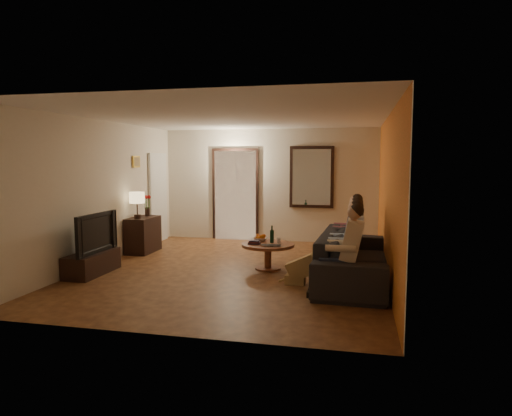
% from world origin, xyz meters
% --- Properties ---
extents(floor, '(5.00, 6.00, 0.01)m').
position_xyz_m(floor, '(0.00, 0.00, 0.00)').
color(floor, '#462412').
rests_on(floor, ground).
extents(ceiling, '(5.00, 6.00, 0.01)m').
position_xyz_m(ceiling, '(0.00, 0.00, 2.60)').
color(ceiling, white).
rests_on(ceiling, back_wall).
extents(back_wall, '(5.00, 0.02, 2.60)m').
position_xyz_m(back_wall, '(0.00, 3.00, 1.30)').
color(back_wall, beige).
rests_on(back_wall, floor).
extents(front_wall, '(5.00, 0.02, 2.60)m').
position_xyz_m(front_wall, '(0.00, -3.00, 1.30)').
color(front_wall, beige).
rests_on(front_wall, floor).
extents(left_wall, '(0.02, 6.00, 2.60)m').
position_xyz_m(left_wall, '(-2.50, 0.00, 1.30)').
color(left_wall, beige).
rests_on(left_wall, floor).
extents(right_wall, '(0.02, 6.00, 2.60)m').
position_xyz_m(right_wall, '(2.50, 0.00, 1.30)').
color(right_wall, beige).
rests_on(right_wall, floor).
extents(orange_accent, '(0.01, 6.00, 2.60)m').
position_xyz_m(orange_accent, '(2.49, 0.00, 1.30)').
color(orange_accent, '#B86A1F').
rests_on(orange_accent, right_wall).
extents(kitchen_doorway, '(1.00, 0.06, 2.10)m').
position_xyz_m(kitchen_doorway, '(-0.80, 2.98, 1.05)').
color(kitchen_doorway, '#FFE0A5').
rests_on(kitchen_doorway, floor).
extents(door_trim, '(1.12, 0.04, 2.22)m').
position_xyz_m(door_trim, '(-0.80, 2.97, 1.05)').
color(door_trim, black).
rests_on(door_trim, floor).
extents(fridge_glimpse, '(0.45, 0.03, 1.70)m').
position_xyz_m(fridge_glimpse, '(-0.55, 2.98, 0.90)').
color(fridge_glimpse, silver).
rests_on(fridge_glimpse, floor).
extents(mirror_frame, '(1.00, 0.05, 1.40)m').
position_xyz_m(mirror_frame, '(1.00, 2.96, 1.50)').
color(mirror_frame, black).
rests_on(mirror_frame, back_wall).
extents(mirror_glass, '(0.86, 0.02, 1.26)m').
position_xyz_m(mirror_glass, '(1.00, 2.93, 1.50)').
color(mirror_glass, white).
rests_on(mirror_glass, back_wall).
extents(white_door, '(0.06, 0.85, 2.04)m').
position_xyz_m(white_door, '(-2.46, 2.30, 1.02)').
color(white_door, white).
rests_on(white_door, floor).
extents(framed_art, '(0.03, 0.28, 0.24)m').
position_xyz_m(framed_art, '(-2.47, 1.30, 1.85)').
color(framed_art, '#B28C33').
rests_on(framed_art, left_wall).
extents(art_canvas, '(0.01, 0.22, 0.18)m').
position_xyz_m(art_canvas, '(-2.46, 1.30, 1.85)').
color(art_canvas, brown).
rests_on(art_canvas, left_wall).
extents(dresser, '(0.45, 0.81, 0.72)m').
position_xyz_m(dresser, '(-2.25, 1.08, 0.36)').
color(dresser, black).
rests_on(dresser, floor).
extents(table_lamp, '(0.30, 0.30, 0.54)m').
position_xyz_m(table_lamp, '(-2.25, 0.86, 0.99)').
color(table_lamp, beige).
rests_on(table_lamp, dresser).
extents(flower_vase, '(0.14, 0.14, 0.44)m').
position_xyz_m(flower_vase, '(-2.25, 1.30, 0.94)').
color(flower_vase, '#AC1312').
rests_on(flower_vase, dresser).
extents(tv_stand, '(0.45, 1.08, 0.36)m').
position_xyz_m(tv_stand, '(-2.25, -0.77, 0.18)').
color(tv_stand, black).
rests_on(tv_stand, floor).
extents(tv, '(1.14, 0.15, 0.66)m').
position_xyz_m(tv, '(-2.25, -0.77, 0.69)').
color(tv, black).
rests_on(tv, tv_stand).
extents(sofa, '(2.66, 1.16, 0.76)m').
position_xyz_m(sofa, '(2.00, -0.29, 0.38)').
color(sofa, black).
rests_on(sofa, floor).
extents(person_a, '(0.60, 0.40, 1.20)m').
position_xyz_m(person_a, '(1.90, -1.19, 0.60)').
color(person_a, tan).
rests_on(person_a, sofa).
extents(person_b, '(0.60, 0.40, 1.20)m').
position_xyz_m(person_b, '(1.90, -0.59, 0.60)').
color(person_b, tan).
rests_on(person_b, sofa).
extents(person_c, '(0.60, 0.40, 1.20)m').
position_xyz_m(person_c, '(1.90, 0.01, 0.60)').
color(person_c, tan).
rests_on(person_c, sofa).
extents(person_d, '(0.60, 0.40, 1.20)m').
position_xyz_m(person_d, '(1.90, 0.61, 0.60)').
color(person_d, tan).
rests_on(person_d, sofa).
extents(dog, '(0.57, 0.27, 0.56)m').
position_xyz_m(dog, '(1.23, -0.66, 0.28)').
color(dog, '#A97B4E').
rests_on(dog, floor).
extents(coffee_table, '(0.94, 0.94, 0.45)m').
position_xyz_m(coffee_table, '(0.54, 0.19, 0.23)').
color(coffee_table, brown).
rests_on(coffee_table, floor).
extents(bowl, '(0.26, 0.26, 0.06)m').
position_xyz_m(bowl, '(0.36, 0.41, 0.48)').
color(bowl, white).
rests_on(bowl, coffee_table).
extents(oranges, '(0.20, 0.20, 0.08)m').
position_xyz_m(oranges, '(0.36, 0.41, 0.55)').
color(oranges, '#D65F12').
rests_on(oranges, bowl).
extents(wine_bottle, '(0.07, 0.07, 0.31)m').
position_xyz_m(wine_bottle, '(0.59, 0.29, 0.60)').
color(wine_bottle, black).
rests_on(wine_bottle, coffee_table).
extents(wine_glass, '(0.06, 0.06, 0.10)m').
position_xyz_m(wine_glass, '(0.72, 0.24, 0.50)').
color(wine_glass, silver).
rests_on(wine_glass, coffee_table).
extents(book_stack, '(0.20, 0.15, 0.07)m').
position_xyz_m(book_stack, '(0.32, 0.09, 0.48)').
color(book_stack, black).
rests_on(book_stack, coffee_table).
extents(laptop, '(0.35, 0.24, 0.03)m').
position_xyz_m(laptop, '(0.64, -0.09, 0.46)').
color(laptop, black).
rests_on(laptop, coffee_table).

